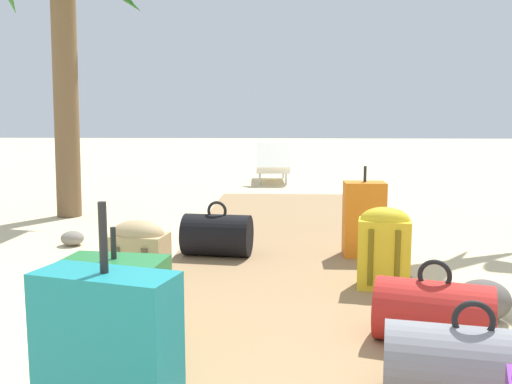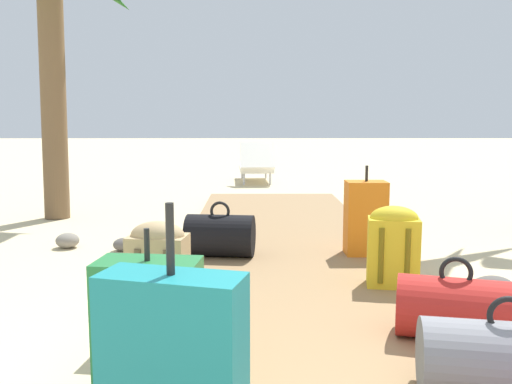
# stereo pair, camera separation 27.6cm
# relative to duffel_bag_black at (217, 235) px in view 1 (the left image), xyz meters

# --- Properties ---
(ground_plane) EXTENTS (60.00, 60.00, 0.00)m
(ground_plane) POSITION_rel_duffel_bag_black_xyz_m (0.55, -0.65, -0.25)
(ground_plane) COLOR beige
(boardwalk) EXTENTS (1.82, 7.35, 0.08)m
(boardwalk) POSITION_rel_duffel_bag_black_xyz_m (0.55, 0.09, -0.21)
(boardwalk) COLOR #9E7A51
(boardwalk) RESTS_ON ground
(duffel_bag_black) EXTENTS (0.59, 0.41, 0.45)m
(duffel_bag_black) POSITION_rel_duffel_bag_black_xyz_m (0.00, 0.00, 0.00)
(duffel_bag_black) COLOR black
(duffel_bag_black) RESTS_ON boardwalk
(backpack_tan) EXTENTS (0.33, 0.25, 0.58)m
(backpack_tan) POSITION_rel_duffel_bag_black_xyz_m (-0.24, -1.54, 0.13)
(backpack_tan) COLOR tan
(backpack_tan) RESTS_ON boardwalk
(suitcase_green) EXTENTS (0.46, 0.28, 0.67)m
(suitcase_green) POSITION_rel_duffel_bag_black_xyz_m (-0.18, -2.15, 0.09)
(suitcase_green) COLOR #237538
(suitcase_green) RESTS_ON boardwalk
(duffel_bag_grey) EXTENTS (0.71, 0.43, 0.43)m
(duffel_bag_grey) POSITION_rel_duffel_bag_black_xyz_m (1.28, -2.31, -0.01)
(duffel_bag_grey) COLOR slate
(duffel_bag_grey) RESTS_ON boardwalk
(backpack_yellow) EXTENTS (0.37, 0.28, 0.55)m
(backpack_yellow) POSITION_rel_duffel_bag_black_xyz_m (1.21, -0.81, 0.11)
(backpack_yellow) COLOR gold
(backpack_yellow) RESTS_ON boardwalk
(suitcase_orange) EXTENTS (0.33, 0.24, 0.74)m
(suitcase_orange) POSITION_rel_duffel_bag_black_xyz_m (1.20, 0.06, 0.13)
(suitcase_orange) COLOR orange
(suitcase_orange) RESTS_ON boardwalk
(duffel_bag_red) EXTENTS (0.63, 0.47, 0.43)m
(duffel_bag_red) POSITION_rel_duffel_bag_black_xyz_m (1.29, -1.72, -0.01)
(duffel_bag_red) COLOR red
(duffel_bag_red) RESTS_ON boardwalk
(lounge_chair) EXTENTS (0.67, 1.58, 0.78)m
(lounge_chair) POSITION_rel_duffel_bag_black_xyz_m (0.33, 5.93, 0.07)
(lounge_chair) COLOR white
(lounge_chair) RESTS_ON ground
(rock_right_far) EXTENTS (0.38, 0.33, 0.25)m
(rock_right_far) POSITION_rel_duffel_bag_black_xyz_m (1.73, -1.17, -0.13)
(rock_right_far) COLOR #5B5651
(rock_right_far) RESTS_ON ground
(rock_left_far) EXTENTS (0.29, 0.29, 0.14)m
(rock_left_far) POSITION_rel_duffel_bag_black_xyz_m (-1.47, 0.63, -0.18)
(rock_left_far) COLOR gray
(rock_left_far) RESTS_ON ground
(rock_left_mid) EXTENTS (0.23, 0.21, 0.12)m
(rock_left_mid) POSITION_rel_duffel_bag_black_xyz_m (-0.91, 0.51, -0.19)
(rock_left_mid) COLOR #5B5651
(rock_left_mid) RESTS_ON ground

